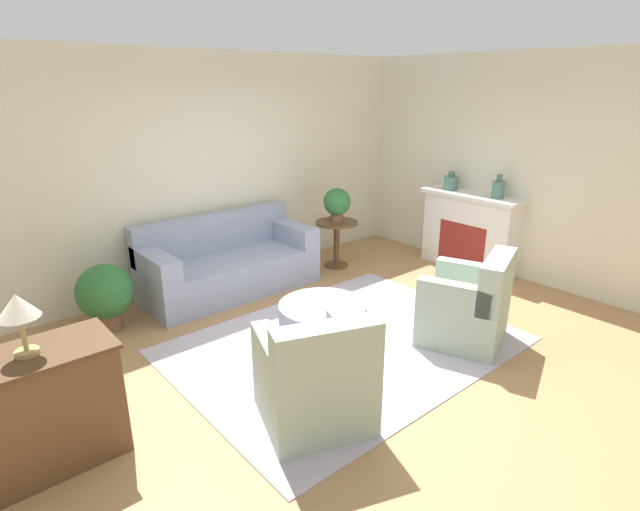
% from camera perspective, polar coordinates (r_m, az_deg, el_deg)
% --- Properties ---
extents(ground_plane, '(16.00, 16.00, 0.00)m').
position_cam_1_polar(ground_plane, '(4.95, 2.86, -10.20)').
color(ground_plane, '#AD7F51').
extents(wall_back, '(8.81, 0.12, 2.80)m').
position_cam_1_polar(wall_back, '(6.42, -12.39, 9.50)').
color(wall_back, beige).
rests_on(wall_back, ground_plane).
extents(wall_right, '(0.12, 9.94, 2.80)m').
position_cam_1_polar(wall_right, '(6.86, 22.11, 9.15)').
color(wall_right, beige).
rests_on(wall_right, ground_plane).
extents(rug, '(3.17, 2.38, 0.01)m').
position_cam_1_polar(rug, '(4.95, 2.86, -10.15)').
color(rug, '#BCB2C1').
rests_on(rug, ground_plane).
extents(couch, '(2.09, 0.90, 0.91)m').
position_cam_1_polar(couch, '(6.18, -10.47, -1.02)').
color(couch, '#8E99B2').
rests_on(couch, ground_plane).
extents(armchair_left, '(0.97, 0.97, 0.91)m').
position_cam_1_polar(armchair_left, '(3.76, -0.47, -14.13)').
color(armchair_left, '#9EB29E').
rests_on(armchair_left, rug).
extents(armchair_right, '(0.97, 0.97, 0.91)m').
position_cam_1_polar(armchair_right, '(5.07, 16.63, -5.72)').
color(armchair_right, '#9EB29E').
rests_on(armchair_right, rug).
extents(ottoman_table, '(0.86, 0.86, 0.39)m').
position_cam_1_polar(ottoman_table, '(4.91, 0.29, -7.01)').
color(ottoman_table, '#8E99B2').
rests_on(ottoman_table, rug).
extents(side_table, '(0.58, 0.58, 0.64)m').
position_cam_1_polar(side_table, '(6.84, 1.92, 2.29)').
color(side_table, brown).
rests_on(side_table, ground_plane).
extents(fireplace, '(0.44, 1.40, 1.04)m').
position_cam_1_polar(fireplace, '(7.07, 16.76, 2.89)').
color(fireplace, white).
rests_on(fireplace, ground_plane).
extents(dresser, '(0.99, 0.52, 0.83)m').
position_cam_1_polar(dresser, '(3.83, -29.40, -15.01)').
color(dresser, brown).
rests_on(dresser, ground_plane).
extents(vase_mantel_near, '(0.19, 0.19, 0.25)m').
position_cam_1_polar(vase_mantel_near, '(7.12, 14.74, 8.09)').
color(vase_mantel_near, '#477066').
rests_on(vase_mantel_near, fireplace).
extents(vase_mantel_far, '(0.16, 0.16, 0.30)m').
position_cam_1_polar(vase_mantel_far, '(6.74, 19.71, 7.19)').
color(vase_mantel_far, '#477066').
rests_on(vase_mantel_far, fireplace).
extents(potted_plant_on_side_table, '(0.37, 0.37, 0.46)m').
position_cam_1_polar(potted_plant_on_side_table, '(6.72, 1.96, 6.04)').
color(potted_plant_on_side_table, brown).
rests_on(potted_plant_on_side_table, side_table).
extents(potted_plant_floor, '(0.56, 0.56, 0.70)m').
position_cam_1_polar(potted_plant_floor, '(5.53, -23.35, -4.01)').
color(potted_plant_floor, brown).
rests_on(potted_plant_floor, ground_plane).
extents(table_lamp, '(0.24, 0.24, 0.40)m').
position_cam_1_polar(table_lamp, '(3.51, -31.26, -5.29)').
color(table_lamp, tan).
rests_on(table_lamp, dresser).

